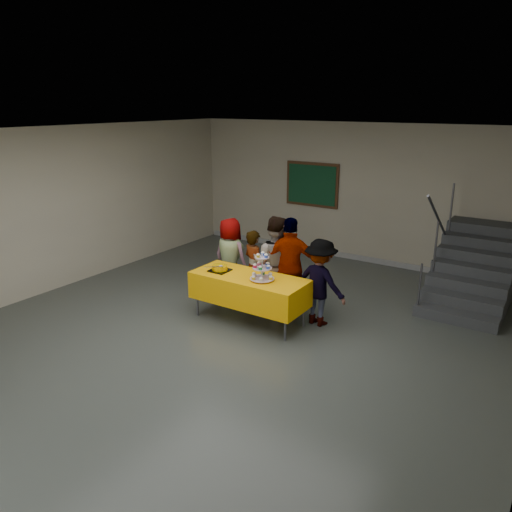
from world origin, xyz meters
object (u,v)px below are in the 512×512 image
at_px(cupcake_stand, 262,270).
at_px(schoolchild_e, 320,282).
at_px(schoolchild_b, 254,268).
at_px(schoolchild_a, 230,257).
at_px(bake_table, 249,289).
at_px(schoolchild_d, 291,267).
at_px(bear_cake, 220,267).
at_px(schoolchild_c, 275,263).
at_px(staircase, 476,270).
at_px(noticeboard, 312,185).

distance_m(cupcake_stand, schoolchild_e, 0.95).
xyz_separation_m(cupcake_stand, schoolchild_b, (-0.62, 0.71, -0.27)).
bearing_deg(schoolchild_a, bake_table, 143.61).
distance_m(schoolchild_a, schoolchild_d, 1.37).
distance_m(bear_cake, schoolchild_d, 1.16).
xyz_separation_m(bear_cake, schoolchild_c, (0.62, 0.71, -0.02)).
relative_size(bake_table, cupcake_stand, 4.22).
xyz_separation_m(schoolchild_c, schoolchild_e, (0.91, -0.12, -0.11)).
distance_m(schoolchild_c, schoolchild_e, 0.92).
distance_m(schoolchild_b, schoolchild_d, 0.77).
bearing_deg(cupcake_stand, bear_cake, -179.61).
relative_size(staircase, noticeboard, 1.85).
distance_m(schoolchild_b, schoolchild_c, 0.45).
xyz_separation_m(bear_cake, schoolchild_b, (0.19, 0.71, -0.17)).
distance_m(bear_cake, noticeboard, 4.15).
relative_size(bear_cake, schoolchild_a, 0.25).
bearing_deg(bear_cake, bake_table, 5.92).
bearing_deg(staircase, schoolchild_b, -141.48).
relative_size(bear_cake, schoolchild_c, 0.22).
height_order(schoolchild_a, schoolchild_b, schoolchild_a).
xyz_separation_m(bake_table, noticeboard, (-0.97, 4.00, 1.04)).
xyz_separation_m(bake_table, schoolchild_c, (0.08, 0.66, 0.26)).
height_order(bake_table, staircase, staircase).
distance_m(schoolchild_b, staircase, 4.03).
bearing_deg(schoolchild_b, bear_cake, 98.15).
distance_m(cupcake_stand, bear_cake, 0.82).
bearing_deg(schoolchild_a, schoolchild_b, 171.10).
xyz_separation_m(cupcake_stand, schoolchild_d, (0.14, 0.66, -0.11)).
relative_size(schoolchild_d, noticeboard, 1.27).
bearing_deg(cupcake_stand, noticeboard, 107.17).
relative_size(bake_table, schoolchild_e, 1.35).
relative_size(schoolchild_c, schoolchild_e, 1.16).
bearing_deg(bake_table, schoolchild_a, 140.08).
distance_m(bear_cake, schoolchild_b, 0.76).
bearing_deg(schoolchild_c, cupcake_stand, 91.18).
relative_size(schoolchild_a, schoolchild_d, 0.87).
relative_size(bear_cake, staircase, 0.15).
distance_m(schoolchild_c, schoolchild_d, 0.34).
bearing_deg(cupcake_stand, bake_table, 169.75).
relative_size(schoolchild_a, schoolchild_b, 1.08).
bearing_deg(schoolchild_d, bear_cake, 12.79).
xyz_separation_m(schoolchild_a, schoolchild_c, (1.02, -0.13, 0.10)).
xyz_separation_m(bear_cake, schoolchild_e, (1.52, 0.59, -0.13)).
xyz_separation_m(schoolchild_a, schoolchild_d, (1.36, -0.18, 0.11)).
distance_m(schoolchild_e, noticeboard, 4.08).
bearing_deg(staircase, bake_table, -131.59).
xyz_separation_m(schoolchild_d, staircase, (2.40, 2.56, -0.34)).
bearing_deg(cupcake_stand, schoolchild_b, 131.23).
relative_size(cupcake_stand, schoolchild_b, 0.34).
bearing_deg(schoolchild_b, cupcake_stand, 154.66).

